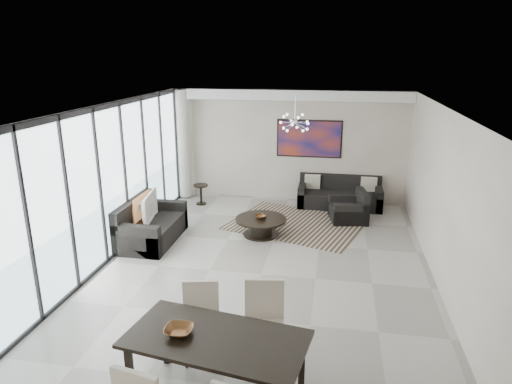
% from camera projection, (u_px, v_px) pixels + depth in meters
% --- Properties ---
extents(room_shell, '(6.00, 9.00, 2.90)m').
position_uv_depth(room_shell, '(289.00, 198.00, 7.61)').
color(room_shell, '#A8A39B').
rests_on(room_shell, ground).
extents(window_wall, '(0.37, 8.95, 2.90)m').
position_uv_depth(window_wall, '(105.00, 187.00, 8.16)').
color(window_wall, white).
rests_on(window_wall, floor).
extents(soffit, '(5.98, 0.40, 0.26)m').
position_uv_depth(soffit, '(290.00, 95.00, 11.35)').
color(soffit, white).
rests_on(soffit, room_shell).
extents(painting, '(1.68, 0.04, 0.98)m').
position_uv_depth(painting, '(309.00, 139.00, 11.75)').
color(painting, '#AD3818').
rests_on(painting, room_shell).
extents(chandelier, '(0.66, 0.66, 0.71)m').
position_uv_depth(chandelier, '(295.00, 123.00, 9.73)').
color(chandelier, silver).
rests_on(chandelier, room_shell).
extents(rug, '(3.39, 2.96, 0.01)m').
position_uv_depth(rug, '(297.00, 224.00, 10.50)').
color(rug, black).
rests_on(rug, floor).
extents(coffee_table, '(1.10, 1.10, 0.38)m').
position_uv_depth(coffee_table, '(261.00, 226.00, 9.80)').
color(coffee_table, black).
rests_on(coffee_table, floor).
extents(bowl_coffee, '(0.28, 0.28, 0.07)m').
position_uv_depth(bowl_coffee, '(261.00, 217.00, 9.72)').
color(bowl_coffee, brown).
rests_on(bowl_coffee, coffee_table).
extents(sofa_main, '(2.09, 0.85, 0.76)m').
position_uv_depth(sofa_main, '(340.00, 197.00, 11.64)').
color(sofa_main, black).
rests_on(sofa_main, floor).
extents(loveseat, '(0.98, 1.75, 0.88)m').
position_uv_depth(loveseat, '(149.00, 227.00, 9.49)').
color(loveseat, black).
rests_on(loveseat, floor).
extents(armchair, '(0.95, 0.98, 0.71)m').
position_uv_depth(armchair, '(350.00, 210.00, 10.65)').
color(armchair, black).
rests_on(armchair, floor).
extents(side_table, '(0.38, 0.38, 0.53)m').
position_uv_depth(side_table, '(201.00, 191.00, 11.77)').
color(side_table, black).
rests_on(side_table, floor).
extents(tv_console, '(0.41, 1.46, 0.46)m').
position_uv_depth(tv_console, '(141.00, 229.00, 9.60)').
color(tv_console, black).
rests_on(tv_console, floor).
extents(television, '(0.29, 1.01, 0.58)m').
position_uv_depth(television, '(145.00, 207.00, 9.35)').
color(television, gray).
rests_on(television, tv_console).
extents(dining_table, '(2.10, 1.29, 0.82)m').
position_uv_depth(dining_table, '(216.00, 344.00, 4.98)').
color(dining_table, black).
rests_on(dining_table, floor).
extents(dining_chair_nw, '(0.55, 0.55, 1.00)m').
position_uv_depth(dining_chair_nw, '(201.00, 315.00, 5.82)').
color(dining_chair_nw, beige).
rests_on(dining_chair_nw, floor).
extents(dining_chair_ne, '(0.56, 0.56, 1.08)m').
position_uv_depth(dining_chair_ne, '(264.00, 316.00, 5.71)').
color(dining_chair_ne, beige).
rests_on(dining_chair_ne, floor).
extents(bowl_dining, '(0.32, 0.32, 0.08)m').
position_uv_depth(bowl_dining, '(179.00, 331.00, 5.01)').
color(bowl_dining, brown).
rests_on(bowl_dining, dining_table).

